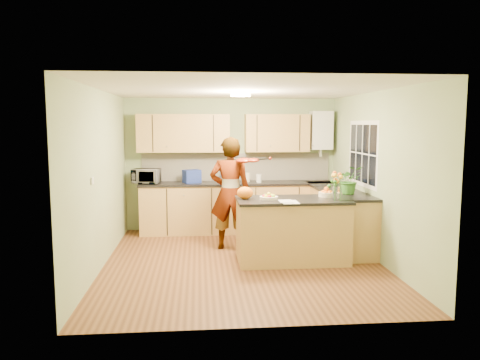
{
  "coord_description": "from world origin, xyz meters",
  "views": [
    {
      "loc": [
        -0.63,
        -6.67,
        2.02
      ],
      "look_at": [
        0.01,
        0.5,
        1.16
      ],
      "focal_mm": 35.0,
      "sensor_mm": 36.0,
      "label": 1
    }
  ],
  "objects": [
    {
      "name": "floor",
      "position": [
        0.0,
        0.0,
        0.0
      ],
      "size": [
        4.5,
        4.5,
        0.0
      ],
      "primitive_type": "plane",
      "color": "#512D17",
      "rests_on": "ground"
    },
    {
      "name": "back_counter",
      "position": [
        0.1,
        1.95,
        0.47
      ],
      "size": [
        3.64,
        0.62,
        0.94
      ],
      "color": "#A68242",
      "rests_on": "floor"
    },
    {
      "name": "wall_front",
      "position": [
        0.0,
        -2.25,
        1.25
      ],
      "size": [
        4.0,
        0.02,
        2.5
      ],
      "primitive_type": "cube",
      "color": "gray",
      "rests_on": "floor"
    },
    {
      "name": "wall_right",
      "position": [
        2.0,
        0.0,
        1.25
      ],
      "size": [
        0.02,
        4.5,
        2.5
      ],
      "primitive_type": "cube",
      "color": "gray",
      "rests_on": "floor"
    },
    {
      "name": "jar_white",
      "position": [
        0.49,
        1.9,
        1.02
      ],
      "size": [
        0.12,
        0.12,
        0.15
      ],
      "primitive_type": "cylinder",
      "rotation": [
        0.0,
        0.0,
        -0.33
      ],
      "color": "silver",
      "rests_on": "back_counter"
    },
    {
      "name": "blue_box",
      "position": [
        -0.76,
        1.96,
        1.06
      ],
      "size": [
        0.36,
        0.32,
        0.24
      ],
      "primitive_type": "cube",
      "rotation": [
        0.0,
        0.0,
        0.43
      ],
      "color": "navy",
      "rests_on": "back_counter"
    },
    {
      "name": "fruit_dish",
      "position": [
        0.39,
        -0.02,
        0.97
      ],
      "size": [
        0.27,
        0.27,
        0.09
      ],
      "color": "beige",
      "rests_on": "peninsula_island"
    },
    {
      "name": "orange_bowl",
      "position": [
        1.29,
        0.13,
        0.99
      ],
      "size": [
        0.24,
        0.24,
        0.14
      ],
      "color": "beige",
      "rests_on": "peninsula_island"
    },
    {
      "name": "flower_vase",
      "position": [
        1.34,
        -0.2,
        1.23
      ],
      "size": [
        0.24,
        0.24,
        0.44
      ],
      "rotation": [
        0.0,
        0.0,
        0.28
      ],
      "color": "silver",
      "rests_on": "peninsula_island"
    },
    {
      "name": "ceiling",
      "position": [
        0.0,
        0.0,
        2.5
      ],
      "size": [
        4.0,
        4.5,
        0.02
      ],
      "primitive_type": "cube",
      "color": "silver",
      "rests_on": "wall_back"
    },
    {
      "name": "boiler",
      "position": [
        1.7,
        2.09,
        1.9
      ],
      "size": [
        0.4,
        0.3,
        0.86
      ],
      "color": "silver",
      "rests_on": "wall_back"
    },
    {
      "name": "upper_cabinets",
      "position": [
        -0.18,
        2.08,
        1.85
      ],
      "size": [
        3.2,
        0.34,
        0.7
      ],
      "color": "#A68242",
      "rests_on": "wall_back"
    },
    {
      "name": "potted_plant",
      "position": [
        1.7,
        0.33,
        1.16
      ],
      "size": [
        0.43,
        0.39,
        0.44
      ],
      "primitive_type": "imported",
      "rotation": [
        0.0,
        0.0,
        -0.12
      ],
      "color": "#357226",
      "rests_on": "right_counter"
    },
    {
      "name": "jar_cream",
      "position": [
        0.28,
        1.98,
        1.03
      ],
      "size": [
        0.13,
        0.13,
        0.17
      ],
      "primitive_type": "cylinder",
      "rotation": [
        0.0,
        0.0,
        -0.18
      ],
      "color": "beige",
      "rests_on": "back_counter"
    },
    {
      "name": "peninsula_island",
      "position": [
        0.74,
        -0.02,
        0.47
      ],
      "size": [
        1.63,
        0.83,
        0.93
      ],
      "color": "#A68242",
      "rests_on": "floor"
    },
    {
      "name": "light_switch",
      "position": [
        -1.99,
        -0.6,
        1.3
      ],
      "size": [
        0.02,
        0.09,
        0.09
      ],
      "primitive_type": "cube",
      "color": "silver",
      "rests_on": "wall_left"
    },
    {
      "name": "orange_bag",
      "position": [
        0.04,
        0.03,
        1.02
      ],
      "size": [
        0.26,
        0.23,
        0.18
      ],
      "primitive_type": "ellipsoid",
      "rotation": [
        0.0,
        0.0,
        0.13
      ],
      "color": "orange",
      "rests_on": "peninsula_island"
    },
    {
      "name": "kettle",
      "position": [
        -0.15,
        1.97,
        1.07
      ],
      "size": [
        0.17,
        0.17,
        0.31
      ],
      "rotation": [
        0.0,
        0.0,
        -0.28
      ],
      "color": "silver",
      "rests_on": "back_counter"
    },
    {
      "name": "right_counter",
      "position": [
        1.7,
        0.85,
        0.47
      ],
      "size": [
        0.62,
        2.24,
        0.94
      ],
      "color": "#A68242",
      "rests_on": "floor"
    },
    {
      "name": "window_right",
      "position": [
        1.99,
        0.6,
        1.55
      ],
      "size": [
        0.01,
        1.3,
        1.05
      ],
      "color": "silver",
      "rests_on": "wall_right"
    },
    {
      "name": "wall_left",
      "position": [
        -2.0,
        0.0,
        1.25
      ],
      "size": [
        0.02,
        4.5,
        2.5
      ],
      "primitive_type": "cube",
      "color": "gray",
      "rests_on": "floor"
    },
    {
      "name": "microwave",
      "position": [
        -1.59,
        1.92,
        1.07
      ],
      "size": [
        0.53,
        0.41,
        0.27
      ],
      "primitive_type": "imported",
      "rotation": [
        0.0,
        0.0,
        -0.19
      ],
      "color": "silver",
      "rests_on": "back_counter"
    },
    {
      "name": "splashback",
      "position": [
        0.1,
        2.23,
        1.2
      ],
      "size": [
        3.6,
        0.02,
        0.52
      ],
      "primitive_type": "cube",
      "color": "white",
      "rests_on": "back_counter"
    },
    {
      "name": "ceiling_lamp",
      "position": [
        0.0,
        0.3,
        2.46
      ],
      "size": [
        0.3,
        0.3,
        0.07
      ],
      "color": "#FFEABF",
      "rests_on": "ceiling"
    },
    {
      "name": "violin",
      "position": [
        0.08,
        0.55,
        1.46
      ],
      "size": [
        0.66,
        0.57,
        0.17
      ],
      "primitive_type": null,
      "rotation": [
        0.17,
        0.0,
        -0.61
      ],
      "color": "#531205",
      "rests_on": "violinist"
    },
    {
      "name": "wall_back",
      "position": [
        0.0,
        2.25,
        1.25
      ],
      "size": [
        4.0,
        0.02,
        2.5
      ],
      "primitive_type": "cube",
      "color": "gray",
      "rests_on": "floor"
    },
    {
      "name": "violinist",
      "position": [
        -0.12,
        0.77,
        0.91
      ],
      "size": [
        0.72,
        0.53,
        1.82
      ],
      "primitive_type": "imported",
      "rotation": [
        0.0,
        0.0,
        2.98
      ],
      "color": "tan",
      "rests_on": "floor"
    },
    {
      "name": "papers",
      "position": [
        0.64,
        -0.32,
        0.94
      ],
      "size": [
        0.23,
        0.32,
        0.01
      ],
      "primitive_type": "cube",
      "color": "silver",
      "rests_on": "peninsula_island"
    }
  ]
}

